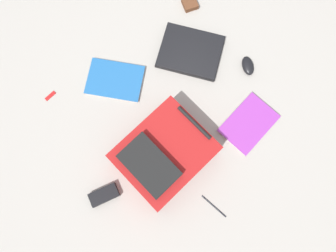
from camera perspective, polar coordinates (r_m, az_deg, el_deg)
ground_plane at (r=1.53m, az=0.44°, el=1.85°), size 3.37×3.37×0.00m
backpack at (r=1.41m, az=-0.81°, el=-5.31°), size 0.40×0.45×0.18m
laptop at (r=1.64m, az=4.19°, el=13.68°), size 0.40×0.40×0.03m
book_comic at (r=1.56m, az=14.77°, el=0.41°), size 0.24×0.30×0.02m
book_manual at (r=1.60m, az=-9.86°, el=8.42°), size 0.34×0.34×0.02m
computer_mouse at (r=1.65m, az=14.66°, el=10.81°), size 0.12×0.09×0.04m
power_brick at (r=1.49m, az=-11.83°, el=-12.49°), size 0.09×0.14×0.03m
pen_black at (r=1.49m, az=8.56°, el=-14.57°), size 0.14×0.04×0.01m
earbud_pouch at (r=1.79m, az=4.11°, el=21.76°), size 0.09×0.09×0.03m
usb_stick at (r=1.67m, az=-21.12°, el=5.29°), size 0.03×0.06×0.01m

